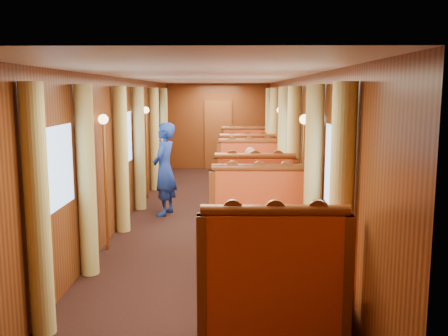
{
  "coord_description": "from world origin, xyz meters",
  "views": [
    {
      "loc": [
        0.39,
        -8.68,
        2.26
      ],
      "look_at": [
        0.27,
        -0.79,
        1.05
      ],
      "focal_mm": 40.0,
      "sensor_mm": 36.0,
      "label": 1
    }
  ],
  "objects_px": {
    "fruit_plate": "(293,235)",
    "banquette_near_aft": "(259,236)",
    "banquette_mid_aft": "(250,185)",
    "table_far": "(246,169)",
    "table_mid": "(252,199)",
    "banquette_mid_fwd": "(254,209)",
    "teapot_back": "(257,227)",
    "steward": "(164,169)",
    "teapot_right": "(263,231)",
    "rose_vase_far": "(247,147)",
    "tea_tray": "(258,235)",
    "rose_vase_mid": "(254,168)",
    "banquette_far_fwd": "(247,173)",
    "passenger": "(250,172)",
    "table_near": "(265,267)",
    "banquette_far_aft": "(245,161)",
    "banquette_near_fwd": "(272,302)",
    "teapot_left": "(248,230)"
  },
  "relations": [
    {
      "from": "banquette_near_aft",
      "to": "table_mid",
      "type": "xyz_separation_m",
      "value": [
        0.0,
        2.49,
        -0.05
      ]
    },
    {
      "from": "rose_vase_mid",
      "to": "passenger",
      "type": "height_order",
      "value": "passenger"
    },
    {
      "from": "teapot_right",
      "to": "table_near",
      "type": "bearing_deg",
      "value": 76.81
    },
    {
      "from": "table_mid",
      "to": "steward",
      "type": "relative_size",
      "value": 0.62
    },
    {
      "from": "table_far",
      "to": "steward",
      "type": "xyz_separation_m",
      "value": [
        -1.59,
        -3.17,
        0.48
      ]
    },
    {
      "from": "rose_vase_mid",
      "to": "rose_vase_far",
      "type": "xyz_separation_m",
      "value": [
        -0.02,
        3.5,
        0.0
      ]
    },
    {
      "from": "teapot_back",
      "to": "banquette_mid_fwd",
      "type": "bearing_deg",
      "value": 111.57
    },
    {
      "from": "banquette_far_aft",
      "to": "teapot_back",
      "type": "height_order",
      "value": "banquette_far_aft"
    },
    {
      "from": "table_mid",
      "to": "tea_tray",
      "type": "relative_size",
      "value": 3.09
    },
    {
      "from": "teapot_right",
      "to": "rose_vase_far",
      "type": "xyz_separation_m",
      "value": [
        0.05,
        7.12,
        0.11
      ]
    },
    {
      "from": "banquette_far_fwd",
      "to": "teapot_left",
      "type": "relative_size",
      "value": 7.63
    },
    {
      "from": "table_far",
      "to": "banquette_far_fwd",
      "type": "distance_m",
      "value": 1.02
    },
    {
      "from": "banquette_mid_fwd",
      "to": "steward",
      "type": "bearing_deg",
      "value": 139.77
    },
    {
      "from": "teapot_right",
      "to": "rose_vase_far",
      "type": "height_order",
      "value": "rose_vase_far"
    },
    {
      "from": "fruit_plate",
      "to": "table_mid",
      "type": "bearing_deg",
      "value": 94.5
    },
    {
      "from": "banquette_near_fwd",
      "to": "tea_tray",
      "type": "xyz_separation_m",
      "value": [
        -0.08,
        0.93,
        0.33
      ]
    },
    {
      "from": "banquette_far_fwd",
      "to": "passenger",
      "type": "relative_size",
      "value": 1.76
    },
    {
      "from": "banquette_far_aft",
      "to": "rose_vase_far",
      "type": "relative_size",
      "value": 3.72
    },
    {
      "from": "table_mid",
      "to": "teapot_back",
      "type": "relative_size",
      "value": 6.79
    },
    {
      "from": "banquette_mid_fwd",
      "to": "banquette_far_fwd",
      "type": "relative_size",
      "value": 1.0
    },
    {
      "from": "table_near",
      "to": "table_mid",
      "type": "xyz_separation_m",
      "value": [
        0.0,
        3.5,
        0.0
      ]
    },
    {
      "from": "fruit_plate",
      "to": "teapot_right",
      "type": "bearing_deg",
      "value": -174.15
    },
    {
      "from": "table_far",
      "to": "banquette_far_aft",
      "type": "distance_m",
      "value": 1.02
    },
    {
      "from": "teapot_back",
      "to": "banquette_near_fwd",
      "type": "bearing_deg",
      "value": -61.91
    },
    {
      "from": "banquette_mid_fwd",
      "to": "rose_vase_mid",
      "type": "distance_m",
      "value": 1.12
    },
    {
      "from": "teapot_back",
      "to": "rose_vase_far",
      "type": "bearing_deg",
      "value": 112.62
    },
    {
      "from": "table_near",
      "to": "banquette_near_aft",
      "type": "relative_size",
      "value": 0.78
    },
    {
      "from": "banquette_near_fwd",
      "to": "teapot_right",
      "type": "height_order",
      "value": "banquette_near_fwd"
    },
    {
      "from": "teapot_back",
      "to": "fruit_plate",
      "type": "xyz_separation_m",
      "value": [
        0.37,
        -0.12,
        -0.04
      ]
    },
    {
      "from": "table_mid",
      "to": "banquette_far_fwd",
      "type": "xyz_separation_m",
      "value": [
        0.0,
        2.49,
        0.05
      ]
    },
    {
      "from": "banquette_near_fwd",
      "to": "teapot_left",
      "type": "bearing_deg",
      "value": 101.5
    },
    {
      "from": "banquette_far_aft",
      "to": "table_mid",
      "type": "bearing_deg",
      "value": -90.0
    },
    {
      "from": "rose_vase_mid",
      "to": "rose_vase_far",
      "type": "height_order",
      "value": "same"
    },
    {
      "from": "banquette_far_fwd",
      "to": "rose_vase_far",
      "type": "bearing_deg",
      "value": 88.61
    },
    {
      "from": "teapot_back",
      "to": "steward",
      "type": "relative_size",
      "value": 0.09
    },
    {
      "from": "banquette_mid_aft",
      "to": "teapot_left",
      "type": "distance_m",
      "value": 4.64
    },
    {
      "from": "banquette_near_aft",
      "to": "fruit_plate",
      "type": "bearing_deg",
      "value": -75.71
    },
    {
      "from": "tea_tray",
      "to": "banquette_near_aft",
      "type": "bearing_deg",
      "value": 85.62
    },
    {
      "from": "fruit_plate",
      "to": "banquette_near_aft",
      "type": "bearing_deg",
      "value": 104.29
    },
    {
      "from": "banquette_mid_aft",
      "to": "table_far",
      "type": "height_order",
      "value": "banquette_mid_aft"
    },
    {
      "from": "table_far",
      "to": "banquette_near_aft",
      "type": "bearing_deg",
      "value": -90.0
    },
    {
      "from": "table_far",
      "to": "teapot_back",
      "type": "relative_size",
      "value": 6.79
    },
    {
      "from": "banquette_mid_fwd",
      "to": "teapot_back",
      "type": "relative_size",
      "value": 8.67
    },
    {
      "from": "banquette_far_aft",
      "to": "teapot_right",
      "type": "xyz_separation_m",
      "value": [
        -0.03,
        -8.14,
        0.39
      ]
    },
    {
      "from": "table_near",
      "to": "passenger",
      "type": "relative_size",
      "value": 1.38
    },
    {
      "from": "banquette_near_aft",
      "to": "table_near",
      "type": "bearing_deg",
      "value": -90.0
    },
    {
      "from": "banquette_mid_aft",
      "to": "banquette_far_fwd",
      "type": "relative_size",
      "value": 1.0
    },
    {
      "from": "fruit_plate",
      "to": "rose_vase_mid",
      "type": "bearing_deg",
      "value": 93.88
    },
    {
      "from": "table_far",
      "to": "banquette_far_fwd",
      "type": "bearing_deg",
      "value": -90.0
    },
    {
      "from": "fruit_plate",
      "to": "rose_vase_far",
      "type": "xyz_separation_m",
      "value": [
        -0.26,
        7.09,
        0.16
      ]
    }
  ]
}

